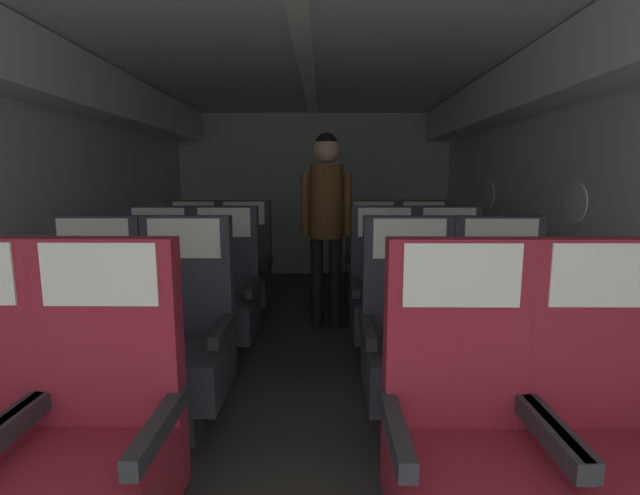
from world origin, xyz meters
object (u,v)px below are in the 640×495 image
seat_a_right_window (463,449)px  seat_d_right_aisle (424,273)px  seat_b_left_aisle (183,344)px  flight_attendant (326,209)px  seat_d_left_window (193,273)px  seat_b_right_window (410,345)px  seat_d_left_aisle (244,273)px  seat_d_right_window (373,272)px  seat_c_right_window (384,299)px  seat_b_left_window (92,343)px  seat_b_right_aisle (502,345)px  seat_c_left_window (158,299)px  seat_c_left_aisle (224,299)px  seat_a_left_aisle (97,446)px  seat_a_right_aisle (612,449)px  seat_c_right_aisle (450,298)px

seat_a_right_window → seat_d_right_aisle: size_ratio=1.00×
seat_b_left_aisle → flight_attendant: flight_attendant is taller
seat_b_left_aisle → seat_d_left_window: same height
seat_b_right_window → seat_d_right_aisle: 1.79m
seat_d_left_aisle → seat_d_right_window: (1.14, 0.02, 0.00)m
seat_c_right_window → seat_d_left_aisle: same height
seat_b_left_window → seat_a_right_window: bearing=-28.4°
seat_d_right_window → seat_a_right_window: bearing=-90.1°
seat_a_right_window → seat_b_right_aisle: same height
seat_a_right_window → seat_d_right_window: bearing=89.9°
seat_c_left_window → seat_b_right_aisle: bearing=-22.5°
seat_d_left_aisle → seat_d_left_window: bearing=179.0°
seat_b_right_aisle → seat_d_left_window: (-2.04, 1.71, 0.00)m
seat_c_left_aisle → seat_d_right_aisle: same height
flight_attendant → seat_b_left_window: bearing=-102.5°
seat_a_left_aisle → seat_d_left_window: same height
seat_b_right_window → seat_c_left_aisle: same height
seat_b_right_aisle → seat_c_right_window: same height
seat_a_left_aisle → seat_a_right_aisle: size_ratio=1.00×
seat_a_right_window → seat_b_left_window: same height
seat_c_left_aisle → seat_d_left_aisle: same height
seat_b_right_window → seat_d_left_window: size_ratio=1.00×
seat_d_right_window → seat_d_left_window: bearing=-179.4°
seat_b_right_window → flight_attendant: size_ratio=0.66×
seat_b_right_window → seat_c_right_aisle: bearing=63.2°
seat_a_right_aisle → seat_c_right_window: 1.78m
seat_a_right_aisle → seat_a_right_window: (-0.45, -0.00, 0.00)m
seat_b_right_aisle → seat_c_left_aisle: (-1.57, 0.84, 0.00)m
seat_c_left_window → seat_d_right_window: (1.57, 0.89, 0.00)m
seat_c_left_window → seat_c_left_aisle: size_ratio=1.00×
seat_b_left_aisle → seat_b_right_window: (1.13, 0.00, 0.00)m
seat_a_right_window → seat_c_right_window: (-0.01, 1.72, 0.00)m
seat_a_left_aisle → seat_a_right_aisle: same height
seat_c_right_window → seat_d_right_window: same height
seat_c_left_window → seat_d_left_aisle: size_ratio=1.00×
seat_b_right_window → seat_d_right_aisle: bearing=75.4°
seat_d_left_window → seat_b_right_aisle: bearing=-40.0°
seat_a_right_aisle → seat_d_right_window: size_ratio=1.00×
seat_b_left_window → seat_c_right_aisle: same height
seat_b_left_window → seat_d_right_aisle: same height
seat_b_right_aisle → seat_c_left_aisle: size_ratio=1.00×
seat_d_right_aisle → seat_b_right_window: bearing=-104.6°
seat_c_left_aisle → seat_c_right_aisle: same height
seat_b_left_window → seat_b_left_aisle: (0.46, -0.00, 0.00)m
seat_c_right_window → seat_d_right_window: bearing=89.1°
seat_a_right_aisle → flight_attendant: (-0.86, 2.52, 0.56)m
seat_b_left_aisle → seat_c_right_window: same height
seat_d_left_aisle → flight_attendant: 0.92m
seat_c_left_aisle → seat_d_right_aisle: bearing=29.3°
seat_d_right_aisle → seat_a_left_aisle: bearing=-121.4°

